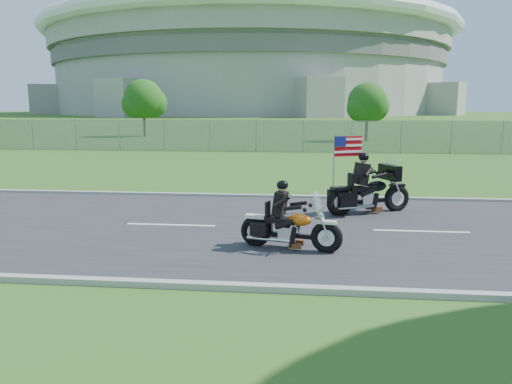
# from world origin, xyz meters

# --- Properties ---
(ground) EXTENTS (420.00, 420.00, 0.00)m
(ground) POSITION_xyz_m (0.00, 0.00, 0.00)
(ground) COLOR #204816
(ground) RESTS_ON ground
(road) EXTENTS (120.00, 8.00, 0.04)m
(road) POSITION_xyz_m (0.00, 0.00, 0.02)
(road) COLOR #28282B
(road) RESTS_ON ground
(curb_north) EXTENTS (120.00, 0.18, 0.12)m
(curb_north) POSITION_xyz_m (0.00, 4.05, 0.05)
(curb_north) COLOR #9E9B93
(curb_north) RESTS_ON ground
(curb_south) EXTENTS (120.00, 0.18, 0.12)m
(curb_south) POSITION_xyz_m (0.00, -4.05, 0.05)
(curb_south) COLOR #9E9B93
(curb_south) RESTS_ON ground
(fence) EXTENTS (60.00, 0.03, 2.00)m
(fence) POSITION_xyz_m (-5.00, 20.00, 1.00)
(fence) COLOR gray
(fence) RESTS_ON ground
(stadium) EXTENTS (140.40, 140.40, 29.20)m
(stadium) POSITION_xyz_m (-20.00, 170.00, 15.58)
(stadium) COLOR #A3A099
(stadium) RESTS_ON ground
(tree_fence_near) EXTENTS (3.52, 3.28, 4.75)m
(tree_fence_near) POSITION_xyz_m (6.04, 30.04, 2.97)
(tree_fence_near) COLOR #382316
(tree_fence_near) RESTS_ON ground
(tree_fence_mid) EXTENTS (3.96, 3.69, 5.30)m
(tree_fence_mid) POSITION_xyz_m (-13.95, 34.04, 3.30)
(tree_fence_mid) COLOR #382316
(tree_fence_mid) RESTS_ON ground
(motorcycle_lead) EXTENTS (2.14, 0.84, 1.46)m
(motorcycle_lead) POSITION_xyz_m (0.97, -1.71, 0.47)
(motorcycle_lead) COLOR black
(motorcycle_lead) RESTS_ON ground
(motorcycle_follow) EXTENTS (2.38, 1.37, 2.12)m
(motorcycle_follow) POSITION_xyz_m (2.99, 1.94, 0.58)
(motorcycle_follow) COLOR black
(motorcycle_follow) RESTS_ON ground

